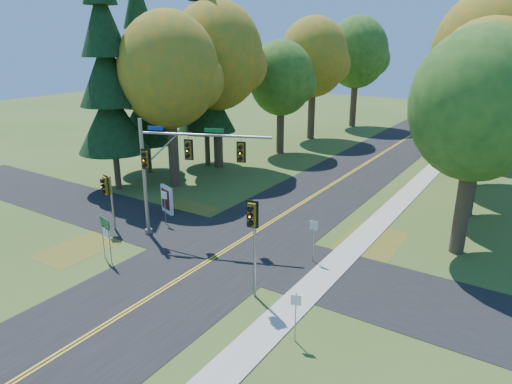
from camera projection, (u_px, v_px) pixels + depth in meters
The scene contains 29 objects.
ground at pixel (211, 260), 25.90m from camera, with size 160.00×160.00×0.00m, color #34511C.
road_main at pixel (211, 260), 25.89m from camera, with size 8.00×160.00×0.02m, color black.
road_cross at pixel (231, 247), 27.49m from camera, with size 60.00×6.00×0.02m, color black.
centerline_left at pixel (209, 259), 25.94m from camera, with size 0.10×160.00×0.01m, color gold.
centerline_right at pixel (212, 260), 25.84m from camera, with size 0.10×160.00×0.01m, color gold.
sidewalk_east at pixel (309, 290), 22.69m from camera, with size 1.60×160.00×0.06m, color #9E998E.
leaf_patch_w_near at pixel (174, 215), 32.43m from camera, with size 4.00×6.00×0.00m, color brown.
leaf_patch_e at pixel (363, 249), 27.16m from camera, with size 3.50×8.00×0.00m, color brown.
leaf_patch_w_far at pixel (81, 248), 27.38m from camera, with size 3.00×5.00×0.00m, color brown.
tree_w_a at pixel (170, 71), 36.06m from camera, with size 8.00×8.00×14.15m.
tree_e_a at pixel (480, 106), 24.19m from camera, with size 7.20×7.20×12.73m.
tree_w_b at pixel (217, 57), 41.58m from camera, with size 8.60×8.60×15.38m.
tree_e_b at pixel (487, 87), 29.79m from camera, with size 7.60×7.60×13.33m.
tree_w_c at pixel (282, 79), 47.73m from camera, with size 6.80×6.80×11.91m.
tree_e_c at pixel (490, 55), 36.24m from camera, with size 8.80×8.80×15.79m.
tree_w_d at pixel (314, 58), 54.38m from camera, with size 8.20×8.20×14.56m.
tree_e_d at pixel (491, 78), 44.63m from camera, with size 7.00×7.00×12.32m.
tree_w_e at pixel (358, 53), 62.34m from camera, with size 8.40×8.40×14.97m.
pine_a at pixel (108, 76), 35.21m from camera, with size 5.60×5.60×19.48m.
pine_b at pixel (143, 83), 40.29m from camera, with size 5.60×5.60×17.31m.
pine_c at pixel (204, 64), 42.23m from camera, with size 5.60×5.60×20.56m.
traffic_mast at pixel (174, 164), 27.43m from camera, with size 7.68×3.41×7.44m.
east_signal_pole at pixel (253, 225), 20.85m from camera, with size 0.58×0.68×5.03m.
ped_signal_pole at pixel (107, 190), 28.97m from camera, with size 0.58×0.69×3.76m.
route_sign_cluster at pixel (105, 230), 25.22m from camera, with size 1.20×0.37×2.64m.
info_kiosk at pixel (167, 200), 32.53m from camera, with size 1.44×0.70×2.03m.
reg_sign_e_north at pixel (313, 233), 25.21m from camera, with size 0.48×0.07×2.52m.
reg_sign_e_south at pixel (296, 309), 18.45m from camera, with size 0.42×0.18×2.27m.
reg_sign_w at pixel (164, 201), 30.39m from camera, with size 0.46×0.08×2.39m.
Camera 1 is at (14.84, -18.16, 11.92)m, focal length 32.00 mm.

